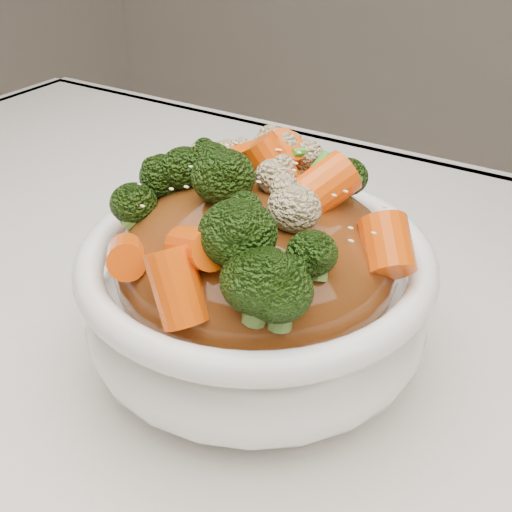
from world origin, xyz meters
The scene contains 8 objects.
tablecloth centered at (0.00, 0.00, 0.73)m, with size 1.20×0.80×0.04m, color silver.
bowl centered at (-0.03, 0.04, 0.79)m, with size 0.21×0.21×0.08m, color white, non-canonical shape.
sauce_base centered at (-0.03, 0.04, 0.82)m, with size 0.17×0.17×0.09m, color #633010.
carrots centered at (-0.03, 0.04, 0.88)m, with size 0.17×0.17×0.05m, color #FF5908, non-canonical shape.
broccoli centered at (-0.03, 0.04, 0.88)m, with size 0.17×0.17×0.04m, color black, non-canonical shape.
cauliflower centered at (-0.03, 0.04, 0.88)m, with size 0.17×0.17×0.03m, color beige, non-canonical shape.
scallions centered at (-0.03, 0.04, 0.88)m, with size 0.12×0.12×0.02m, color #33881F, non-canonical shape.
sesame_seeds centered at (-0.03, 0.04, 0.88)m, with size 0.15×0.15×0.01m, color #F3E6AD, non-canonical shape.
Camera 1 is at (0.12, -0.21, 1.01)m, focal length 42.00 mm.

